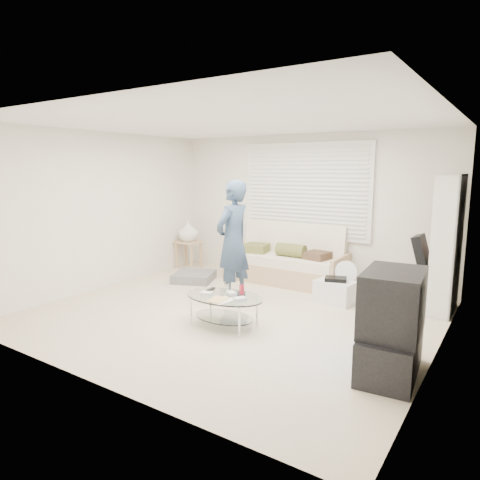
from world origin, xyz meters
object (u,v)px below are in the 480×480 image
Objects in this scene: futon_sofa at (286,263)px; bookshelf at (446,244)px; coffee_table at (224,302)px; tv_unit at (391,325)px.

bookshelf is (2.49, -0.23, 0.60)m from futon_sofa.
bookshelf is at bearing -5.20° from futon_sofa.
coffee_table is at bearing -81.61° from futon_sofa.
coffee_table is at bearing 175.60° from tv_unit.
bookshelf reaches higher than coffee_table.
futon_sofa is at bearing 133.91° from tv_unit.
tv_unit is at bearing -4.40° from coffee_table.
bookshelf reaches higher than tv_unit.
futon_sofa is 2.33m from coffee_table.
bookshelf is 1.78× the size of coffee_table.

